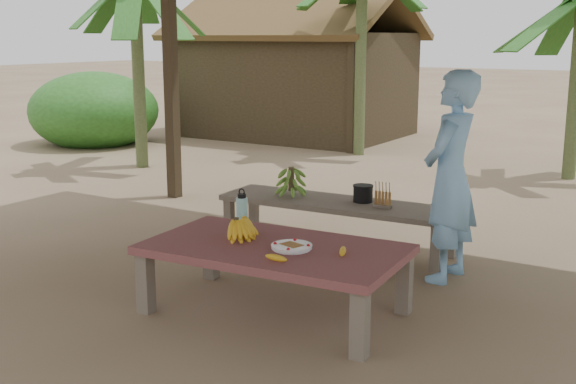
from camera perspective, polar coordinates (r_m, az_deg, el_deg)
The scene contains 13 objects.
ground at distance 5.61m, azimuth -2.31°, elevation -8.02°, with size 80.00×80.00×0.00m, color brown.
work_table at distance 5.10m, azimuth -1.07°, elevation -4.94°, with size 1.87×1.13×0.50m.
bench at distance 6.68m, azimuth 3.81°, elevation -1.18°, with size 2.23×0.72×0.45m.
ripe_banana_bunch at distance 5.25m, azimuth -4.09°, elevation -2.78°, with size 0.28×0.24×0.17m, color yellow, non-canonical shape.
plate at distance 4.99m, azimuth 0.29°, elevation -4.35°, with size 0.29×0.29×0.04m.
loose_banana_front at distance 4.73m, azimuth -0.94°, elevation -5.23°, with size 0.04×0.15×0.04m, color yellow.
loose_banana_side at distance 4.88m, azimuth 4.34°, elevation -4.69°, with size 0.04×0.14×0.04m, color yellow.
water_flask at distance 5.46m, azimuth -3.65°, elevation -1.63°, with size 0.09×0.09×0.32m.
green_banana_stalk at distance 6.84m, azimuth 0.26°, elevation 0.89°, with size 0.26×0.26×0.29m, color #598C2D, non-canonical shape.
cooking_pot at distance 6.64m, azimuth 5.95°, elevation -0.15°, with size 0.18×0.18×0.15m, color black.
skewer_rack at distance 6.42m, azimuth 7.50°, elevation -0.21°, with size 0.18×0.08×0.24m, color #A57F47, non-canonical shape.
woman at distance 5.86m, azimuth 12.70°, elevation 1.16°, with size 0.62×0.40×1.69m, color #76ABDE.
hut at distance 14.46m, azimuth 0.61°, elevation 8.90°, with size 4.40×3.43×2.85m.
Camera 1 is at (2.96, -4.36, 1.94)m, focal length 45.00 mm.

